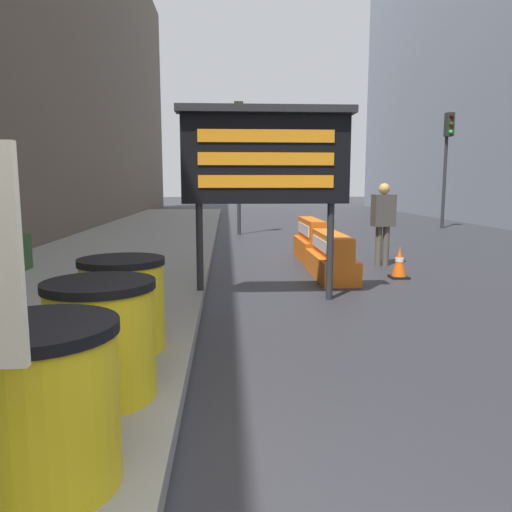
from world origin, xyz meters
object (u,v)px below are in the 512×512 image
(traffic_cone_near, at_px, (399,263))
(barrel_drum_foreground, at_px, (42,405))
(barrel_drum_middle, at_px, (101,339))
(jersey_barrier_orange_near, at_px, (331,258))
(traffic_cone_mid, at_px, (317,237))
(barrel_drum_back, at_px, (123,304))
(traffic_light_far_side, at_px, (447,146))
(pedestrian_worker, at_px, (383,217))
(message_board, at_px, (266,158))
(traffic_light_near_curb, at_px, (239,140))
(jersey_barrier_orange_far, at_px, (311,242))

(traffic_cone_near, bearing_deg, barrel_drum_foreground, -122.82)
(traffic_cone_near, bearing_deg, barrel_drum_middle, -127.64)
(barrel_drum_foreground, distance_m, jersey_barrier_orange_near, 6.93)
(barrel_drum_middle, height_order, traffic_cone_mid, barrel_drum_middle)
(barrel_drum_middle, relative_size, barrel_drum_back, 1.00)
(barrel_drum_middle, distance_m, traffic_cone_near, 6.49)
(barrel_drum_back, bearing_deg, traffic_cone_near, 45.38)
(traffic_light_far_side, bearing_deg, barrel_drum_middle, -121.39)
(barrel_drum_middle, height_order, jersey_barrier_orange_near, barrel_drum_middle)
(barrel_drum_middle, bearing_deg, pedestrian_worker, 57.89)
(barrel_drum_back, bearing_deg, message_board, 59.10)
(traffic_cone_mid, height_order, traffic_light_near_curb, traffic_light_near_curb)
(barrel_drum_back, bearing_deg, traffic_light_far_side, 56.50)
(traffic_light_near_curb, xyz_separation_m, traffic_light_far_side, (7.71, 1.91, -0.01))
(traffic_cone_mid, xyz_separation_m, traffic_light_far_side, (5.79, 5.58, 2.74))
(barrel_drum_back, distance_m, jersey_barrier_orange_far, 6.99)
(jersey_barrier_orange_far, distance_m, pedestrian_worker, 1.73)
(jersey_barrier_orange_far, xyz_separation_m, pedestrian_worker, (1.30, -0.97, 0.60))
(barrel_drum_back, relative_size, traffic_cone_near, 1.49)
(barrel_drum_middle, distance_m, traffic_light_far_side, 17.47)
(barrel_drum_middle, bearing_deg, traffic_light_far_side, 58.61)
(barrel_drum_middle, distance_m, traffic_cone_mid, 9.74)
(jersey_barrier_orange_far, bearing_deg, traffic_light_far_side, 49.51)
(traffic_light_near_curb, bearing_deg, message_board, -89.13)
(jersey_barrier_orange_near, bearing_deg, message_board, -127.56)
(barrel_drum_back, bearing_deg, traffic_light_near_curb, 83.40)
(message_board, xyz_separation_m, traffic_cone_mid, (1.78, 5.61, -1.74))
(barrel_drum_foreground, distance_m, jersey_barrier_orange_far, 8.95)
(jersey_barrier_orange_near, xyz_separation_m, pedestrian_worker, (1.30, 1.19, 0.64))
(traffic_cone_mid, bearing_deg, barrel_drum_back, -111.99)
(barrel_drum_middle, distance_m, barrel_drum_back, 1.06)
(traffic_cone_mid, bearing_deg, message_board, -107.56)
(barrel_drum_back, height_order, traffic_light_far_side, traffic_light_far_side)
(barrel_drum_middle, bearing_deg, jersey_barrier_orange_near, 62.43)
(traffic_light_far_side, bearing_deg, traffic_cone_near, -117.67)
(message_board, height_order, pedestrian_worker, message_board)
(traffic_light_far_side, bearing_deg, barrel_drum_foreground, -119.75)
(barrel_drum_foreground, distance_m, message_board, 5.07)
(traffic_cone_mid, bearing_deg, pedestrian_worker, -72.66)
(barrel_drum_foreground, distance_m, traffic_cone_mid, 10.75)
(jersey_barrier_orange_far, bearing_deg, barrel_drum_middle, -110.34)
(message_board, relative_size, traffic_cone_near, 4.78)
(barrel_drum_middle, relative_size, traffic_cone_near, 1.49)
(barrel_drum_middle, relative_size, message_board, 0.31)
(barrel_drum_foreground, xyz_separation_m, message_board, (1.47, 4.63, 1.44))
(jersey_barrier_orange_near, xyz_separation_m, traffic_light_near_curb, (-1.46, 7.57, 2.70))
(message_board, xyz_separation_m, pedestrian_worker, (2.62, 2.90, -1.04))
(barrel_drum_middle, relative_size, pedestrian_worker, 0.51)
(jersey_barrier_orange_near, bearing_deg, traffic_cone_mid, 83.28)
(message_board, distance_m, traffic_light_far_side, 13.54)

